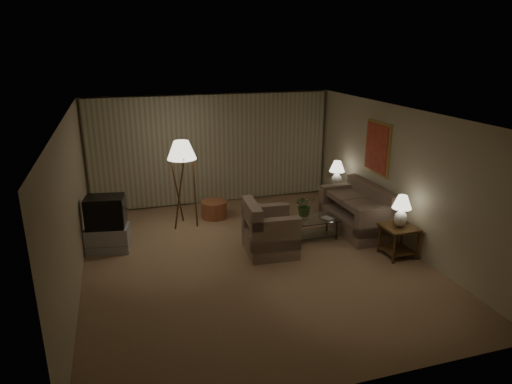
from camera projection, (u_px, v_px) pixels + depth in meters
ground at (252, 259)px, 8.50m from camera, size 7.00×7.00×0.00m
room_shell at (232, 150)px, 9.34m from camera, size 6.04×7.02×2.72m
sofa at (356, 213)px, 9.69m from camera, size 1.80×0.94×0.79m
armchair at (270, 232)px, 8.66m from camera, size 1.09×1.04×0.81m
side_table_near at (399, 235)px, 8.49m from camera, size 0.60×0.60×0.60m
side_table_far at (336, 194)px, 10.86m from camera, size 0.50×0.42×0.60m
table_lamp_near at (402, 208)px, 8.33m from camera, size 0.35×0.35×0.61m
table_lamp_far at (337, 172)px, 10.69m from camera, size 0.36×0.36×0.62m
coffee_table at (311, 226)px, 9.33m from camera, size 1.08×0.59×0.41m
tv_cabinet at (108, 239)px, 8.77m from camera, size 0.96×0.76×0.50m
crt_tv at (105, 212)px, 8.60m from camera, size 0.86×0.73×0.60m
floor_lamp at (183, 182)px, 9.76m from camera, size 0.62×0.62×1.90m
ottoman at (214, 209)px, 10.48m from camera, size 0.67×0.67×0.39m
vase at (305, 216)px, 9.22m from camera, size 0.20×0.20×0.16m
flowers at (305, 202)px, 9.13m from camera, size 0.43×0.38×0.45m
book at (325, 219)px, 9.27m from camera, size 0.25×0.28×0.02m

